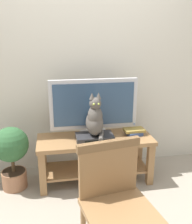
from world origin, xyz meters
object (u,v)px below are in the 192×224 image
Objects in this scene: book_stack at (134,132)px; potted_plant at (12,152)px; tv_stand at (95,151)px; wooden_chair at (116,197)px; cat at (95,119)px; tv at (94,106)px; media_box at (95,137)px.

book_stack is 0.34× the size of potted_plant.
wooden_chair reaches higher than tv_stand.
tv_stand is 2.67× the size of cat.
cat is 0.51m from book_stack.
wooden_chair is at bearing -92.14° from tv.
book_stack is (0.44, -0.08, -0.30)m from tv.
cat is (0.00, -0.02, 0.21)m from media_box.
tv is 1.23m from wooden_chair.
book_stack is at bearing 10.52° from cat.
cat reaches higher than book_stack.
potted_plant is (-0.87, 0.06, -0.13)m from media_box.
tv_stand is at bearing -178.91° from book_stack.
tv_stand is 1.11m from wooden_chair.
cat is 0.68× the size of potted_plant.
cat reaches higher than wooden_chair.
cat is 2.02× the size of book_stack.
tv_stand is at bearing 87.68° from wooden_chair.
wooden_chair is 1.31× the size of potted_plant.
tv_stand is at bearing 73.61° from media_box.
wooden_chair is 1.39m from potted_plant.
tv is at bearing 83.27° from media_box.
tv reaches higher than wooden_chair.
media_box is (-0.02, -0.15, -0.31)m from tv.
cat is 0.94m from potted_plant.
book_stack is (0.49, 1.10, 0.02)m from wooden_chair.
media_box is 1.70× the size of book_stack.
media_box is at bearing 93.67° from cat.
potted_plant is (-0.89, -0.09, -0.44)m from tv.
tv is at bearing 169.46° from book_stack.
tv_stand is 0.50m from tv.
media_box is 1.03m from wooden_chair.
wooden_chair is (-0.03, -1.01, -0.22)m from cat.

